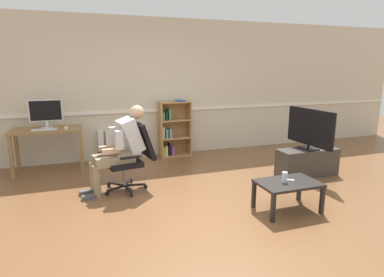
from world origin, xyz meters
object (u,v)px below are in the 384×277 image
object	(u,v)px
computer_mouse	(66,128)
bookshelf	(173,130)
spare_remote	(288,180)
tv_screen	(310,128)
person_seated	(120,147)
radiator	(123,144)
keyboard	(44,130)
office_chair	(133,154)
computer_desk	(47,136)
imac_monitor	(46,112)
drinking_glass	(285,177)
coffee_table	(288,186)
tv_stand	(307,162)

from	to	relation	value
computer_mouse	bookshelf	world-z (taller)	bookshelf
computer_mouse	spare_remote	bearing A→B (deg)	-43.61
tv_screen	computer_mouse	bearing A→B (deg)	65.14
person_seated	tv_screen	xyz separation A→B (m)	(2.99, -0.34, 0.14)
radiator	spare_remote	bearing A→B (deg)	-61.53
spare_remote	radiator	bearing A→B (deg)	-120.10
keyboard	office_chair	distance (m)	1.71
computer_desk	radiator	world-z (taller)	computer_desk
radiator	tv_screen	bearing A→B (deg)	-36.42
imac_monitor	drinking_glass	distance (m)	4.01
computer_mouse	person_seated	size ratio (longest dim) A/B	0.08
computer_mouse	person_seated	distance (m)	1.40
computer_mouse	coffee_table	xyz separation A→B (m)	(2.62, -2.54, -0.45)
spare_remote	bookshelf	bearing A→B (deg)	-135.88
radiator	tv_screen	size ratio (longest dim) A/B	0.94
imac_monitor	computer_mouse	bearing A→B (deg)	-32.70
imac_monitor	bookshelf	size ratio (longest dim) A/B	0.47
radiator	person_seated	distance (m)	1.74
keyboard	spare_remote	bearing A→B (deg)	-39.97
coffee_table	radiator	bearing A→B (deg)	117.98
computer_desk	tv_screen	world-z (taller)	tv_screen
drinking_glass	computer_desk	bearing A→B (deg)	137.25
computer_desk	drinking_glass	bearing A→B (deg)	-42.75
radiator	coffee_table	world-z (taller)	radiator
tv_stand	spare_remote	xyz separation A→B (m)	(-1.10, -1.00, 0.16)
computer_desk	radiator	distance (m)	1.41
tv_screen	drinking_glass	bearing A→B (deg)	128.27
tv_screen	tv_stand	bearing A→B (deg)	90.00
spare_remote	coffee_table	bearing A→B (deg)	2.09
radiator	tv_screen	xyz separation A→B (m)	(2.74, -2.02, 0.51)
keyboard	person_seated	size ratio (longest dim) A/B	0.31
tv_stand	drinking_glass	xyz separation A→B (m)	(-1.17, -1.03, 0.22)
bookshelf	radiator	bearing A→B (deg)	174.29
radiator	drinking_glass	world-z (taller)	radiator
radiator	tv_stand	size ratio (longest dim) A/B	0.93
computer_desk	computer_mouse	size ratio (longest dim) A/B	11.32
radiator	office_chair	world-z (taller)	office_chair
tv_stand	tv_screen	distance (m)	0.57
office_chair	person_seated	distance (m)	0.22
keyboard	drinking_glass	bearing A→B (deg)	-41.00
computer_mouse	spare_remote	xyz separation A→B (m)	(2.63, -2.51, -0.39)
radiator	bookshelf	bearing A→B (deg)	-5.71
office_chair	tv_screen	bearing A→B (deg)	73.29
radiator	office_chair	distance (m)	1.67
computer_mouse	tv_stand	bearing A→B (deg)	-22.04
keyboard	spare_remote	size ratio (longest dim) A/B	2.57
spare_remote	keyboard	bearing A→B (deg)	-98.55
tv_stand	tv_screen	xyz separation A→B (m)	(0.00, 0.00, 0.57)
drinking_glass	keyboard	bearing A→B (deg)	139.00
tv_stand	drinking_glass	size ratio (longest dim) A/B	7.72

